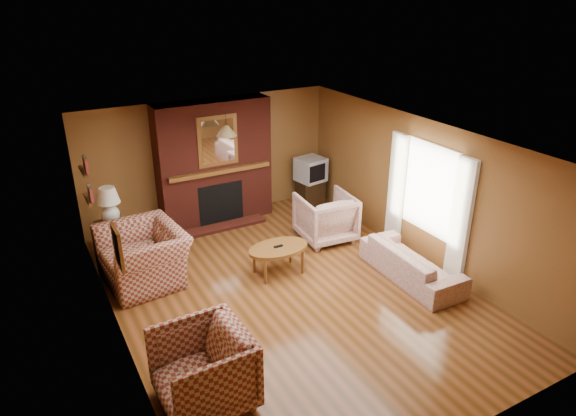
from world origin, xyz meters
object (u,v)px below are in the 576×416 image
tv_stand (310,192)px  crt_tv (311,169)px  floral_sofa (412,263)px  side_table (114,239)px  coffee_table (278,250)px  plaid_loveseat (144,256)px  plaid_armchair (203,370)px  floral_armchair (326,217)px  fireplace (215,164)px  table_lamp (109,203)px

tv_stand → crt_tv: crt_tv is taller
floral_sofa → crt_tv: (0.15, 3.37, 0.51)m
side_table → tv_stand: (4.15, 0.35, -0.06)m
coffee_table → tv_stand: bearing=48.7°
plaid_loveseat → crt_tv: (3.90, 1.37, 0.34)m
plaid_armchair → tv_stand: 5.88m
floral_sofa → tv_stand: 3.37m
floral_sofa → crt_tv: 3.41m
tv_stand → floral_armchair: bearing=-110.9°
plaid_loveseat → plaid_armchair: bearing=-7.6°
coffee_table → crt_tv: size_ratio=1.65×
fireplace → plaid_armchair: fireplace is taller
side_table → table_lamp: size_ratio=1.02×
plaid_loveseat → crt_tv: 4.15m
floral_sofa → crt_tv: crt_tv is taller
plaid_armchair → table_lamp: size_ratio=1.59×
side_table → floral_armchair: bearing=-18.8°
fireplace → plaid_armchair: 4.95m
fireplace → plaid_loveseat: fireplace is taller
tv_stand → plaid_loveseat: bearing=-159.9°
coffee_table → plaid_armchair: bearing=-134.4°
floral_armchair → coffee_table: bearing=31.5°
fireplace → tv_stand: fireplace is taller
plaid_armchair → table_lamp: bearing=-179.1°
coffee_table → tv_stand: size_ratio=1.90×
floral_armchair → floral_sofa: bearing=109.5°
tv_stand → side_table: bearing=-174.5°
crt_tv → plaid_loveseat: bearing=-160.6°
plaid_loveseat → tv_stand: (3.90, 1.38, -0.17)m
side_table → crt_tv: bearing=4.7°
coffee_table → crt_tv: 2.96m
floral_armchair → plaid_loveseat: bearing=2.1°
floral_armchair → crt_tv: 1.70m
fireplace → tv_stand: bearing=-5.1°
floral_armchair → side_table: size_ratio=1.49×
fireplace → floral_sofa: (1.90, -3.56, -0.91)m
plaid_armchair → floral_armchair: 4.37m
tv_stand → table_lamp: bearing=-174.5°
floral_sofa → fireplace: bearing=29.9°
table_lamp → crt_tv: table_lamp is taller
plaid_loveseat → floral_sofa: 4.25m
plaid_armchair → floral_sofa: 3.97m
plaid_armchair → tv_stand: plaid_armchair is taller
plaid_loveseat → crt_tv: bearing=103.7°
fireplace → plaid_armchair: size_ratio=2.37×
fireplace → side_table: fireplace is taller
table_lamp → side_table: bearing=0.0°
crt_tv → floral_sofa: bearing=-92.6°
table_lamp → coffee_table: bearing=-40.1°
fireplace → floral_armchair: size_ratio=2.50×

